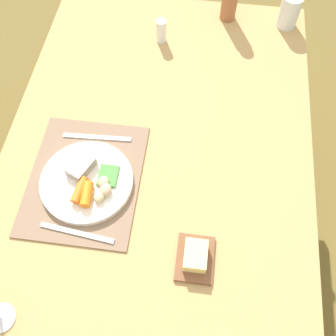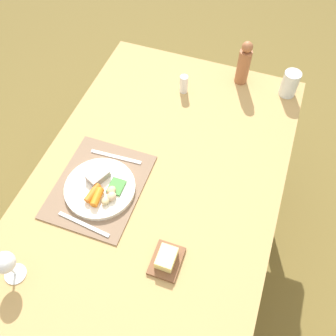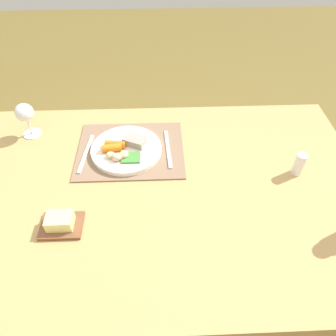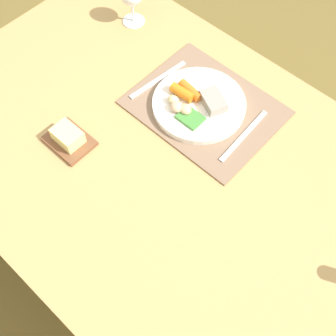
% 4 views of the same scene
% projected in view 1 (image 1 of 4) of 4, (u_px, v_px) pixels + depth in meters
% --- Properties ---
extents(ground_plane, '(8.00, 8.00, 0.00)m').
position_uv_depth(ground_plane, '(159.00, 247.00, 1.87)').
color(ground_plane, brown).
extents(dining_table, '(1.57, 0.96, 0.77)m').
position_uv_depth(dining_table, '(155.00, 179.00, 1.27)').
color(dining_table, tan).
rests_on(dining_table, ground_plane).
extents(placemat, '(0.41, 0.33, 0.01)m').
position_uv_depth(placemat, '(85.00, 179.00, 1.17)').
color(placemat, '#82664F').
rests_on(placemat, dining_table).
extents(dinner_plate, '(0.27, 0.27, 0.05)m').
position_uv_depth(dinner_plate, '(87.00, 181.00, 1.15)').
color(dinner_plate, white).
rests_on(dinner_plate, placemat).
extents(fork, '(0.02, 0.22, 0.00)m').
position_uv_depth(fork, '(97.00, 137.00, 1.24)').
color(fork, silver).
rests_on(fork, placemat).
extents(knife, '(0.04, 0.21, 0.00)m').
position_uv_depth(knife, '(77.00, 233.00, 1.08)').
color(knife, silver).
rests_on(knife, placemat).
extents(water_tumbler, '(0.08, 0.08, 0.12)m').
position_uv_depth(water_tumbler, '(289.00, 13.00, 1.46)').
color(water_tumbler, silver).
rests_on(water_tumbler, dining_table).
extents(butter_dish, '(0.13, 0.10, 0.05)m').
position_uv_depth(butter_dish, '(195.00, 257.00, 1.04)').
color(butter_dish, brown).
rests_on(butter_dish, dining_table).
extents(salt_shaker, '(0.04, 0.04, 0.09)m').
position_uv_depth(salt_shaker, '(161.00, 31.00, 1.43)').
color(salt_shaker, white).
rests_on(salt_shaker, dining_table).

